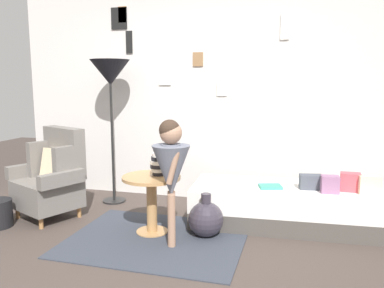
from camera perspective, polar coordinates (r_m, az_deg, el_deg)
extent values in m
plane|color=#423833|center=(3.34, -7.18, -17.01)|extent=(12.00, 12.00, 0.00)
cube|color=silver|center=(4.86, 1.46, 7.11)|extent=(4.80, 0.10, 2.60)
cube|color=olive|center=(4.82, 0.89, 12.26)|extent=(0.13, 0.02, 0.17)
cube|color=silver|center=(4.82, 0.88, 12.26)|extent=(0.10, 0.01, 0.13)
cube|color=white|center=(4.94, -3.97, 10.07)|extent=(0.15, 0.02, 0.26)
cube|color=gray|center=(4.93, -3.98, 10.07)|extent=(0.11, 0.01, 0.20)
cube|color=olive|center=(5.21, -10.09, 18.10)|extent=(0.11, 0.02, 0.20)
cube|color=slate|center=(5.21, -10.11, 18.10)|extent=(0.09, 0.01, 0.15)
cube|color=black|center=(5.23, -10.58, 17.58)|extent=(0.21, 0.02, 0.26)
cube|color=#B9B9B4|center=(5.22, -10.60, 17.58)|extent=(0.16, 0.01, 0.21)
cube|color=black|center=(5.14, -9.14, 14.46)|extent=(0.08, 0.02, 0.28)
cube|color=#A8A89F|center=(5.13, -9.16, 14.46)|extent=(0.06, 0.01, 0.21)
cube|color=white|center=(4.75, 4.40, 7.98)|extent=(0.13, 0.02, 0.16)
cube|color=gray|center=(4.74, 4.39, 7.98)|extent=(0.10, 0.01, 0.12)
cube|color=white|center=(4.70, 13.43, 16.27)|extent=(0.10, 0.02, 0.28)
cube|color=gray|center=(4.70, 13.43, 16.28)|extent=(0.08, 0.01, 0.22)
cube|color=#333842|center=(3.78, -5.21, -13.65)|extent=(1.63, 1.30, 0.01)
cylinder|color=#9E7042|center=(4.69, -24.07, -9.16)|extent=(0.04, 0.04, 0.12)
cylinder|color=#9E7042|center=(4.29, -21.17, -10.69)|extent=(0.04, 0.04, 0.12)
cylinder|color=#9E7042|center=(4.89, -19.34, -8.14)|extent=(0.04, 0.04, 0.12)
cylinder|color=#9E7042|center=(4.51, -16.13, -9.47)|extent=(0.04, 0.04, 0.12)
cube|color=slate|center=(4.53, -20.33, -6.81)|extent=(0.78, 0.76, 0.30)
cube|color=slate|center=(4.55, -18.12, -1.12)|extent=(0.60, 0.37, 0.55)
cube|color=slate|center=(4.72, -21.12, -1.95)|extent=(0.20, 0.31, 0.39)
cube|color=slate|center=(4.28, -17.70, -2.85)|extent=(0.20, 0.31, 0.39)
cube|color=slate|center=(4.75, -22.69, -3.49)|extent=(0.29, 0.50, 0.14)
cube|color=slate|center=(4.19, -18.46, -4.86)|extent=(0.29, 0.50, 0.14)
cube|color=beige|center=(4.51, -19.47, -2.78)|extent=(0.40, 0.30, 0.33)
cube|color=#4C4742|center=(4.23, 13.38, -10.16)|extent=(1.95, 0.92, 0.18)
cube|color=white|center=(4.17, 13.48, -7.56)|extent=(1.95, 0.92, 0.22)
cube|color=beige|center=(4.13, 24.41, -5.43)|extent=(0.21, 0.15, 0.18)
cube|color=#D64C56|center=(4.15, 22.10, -5.17)|extent=(0.19, 0.13, 0.18)
cube|color=gray|center=(4.02, 19.49, -5.58)|extent=(0.18, 0.14, 0.17)
cube|color=#474C56|center=(4.10, 16.96, -5.32)|extent=(0.24, 0.15, 0.15)
cylinder|color=tan|center=(3.95, -5.82, -12.61)|extent=(0.31, 0.31, 0.02)
cylinder|color=tan|center=(3.85, -5.88, -8.87)|extent=(0.10, 0.10, 0.52)
cylinder|color=tan|center=(3.78, -5.95, -4.90)|extent=(0.56, 0.56, 0.03)
cylinder|color=black|center=(3.80, -4.85, -4.28)|extent=(0.13, 0.13, 0.04)
cylinder|color=silver|center=(3.79, -4.86, -3.74)|extent=(0.15, 0.15, 0.04)
cylinder|color=black|center=(3.79, -4.87, -3.20)|extent=(0.17, 0.17, 0.04)
cylinder|color=silver|center=(3.78, -4.88, -2.65)|extent=(0.17, 0.17, 0.04)
cylinder|color=black|center=(3.77, -4.88, -2.11)|extent=(0.15, 0.15, 0.04)
cylinder|color=silver|center=(3.76, -4.89, -1.56)|extent=(0.13, 0.13, 0.04)
cylinder|color=silver|center=(3.76, -4.90, -0.83)|extent=(0.06, 0.06, 0.06)
cylinder|color=black|center=(4.98, -11.27, -8.10)|extent=(0.28, 0.28, 0.02)
cylinder|color=black|center=(4.81, -11.57, 1.34)|extent=(0.03, 0.03, 1.63)
cone|color=black|center=(4.77, -11.86, 10.18)|extent=(0.47, 0.47, 0.30)
cylinder|color=#A37A60|center=(3.53, -3.01, -11.16)|extent=(0.07, 0.07, 0.49)
cylinder|color=#A37A60|center=(3.63, -3.00, -10.61)|extent=(0.07, 0.07, 0.49)
cone|color=slate|center=(3.45, -3.07, -3.99)|extent=(0.34, 0.34, 0.46)
cylinder|color=slate|center=(3.42, -3.09, -1.48)|extent=(0.17, 0.17, 0.18)
cylinder|color=#A37A60|center=(3.32, -2.73, -3.34)|extent=(0.14, 0.09, 0.31)
cylinder|color=#A37A60|center=(3.56, -2.75, -2.52)|extent=(0.14, 0.09, 0.31)
sphere|color=#A37A60|center=(3.39, -3.11, 1.62)|extent=(0.20, 0.20, 0.20)
sphere|color=#38281E|center=(3.39, -3.29, 2.03)|extent=(0.19, 0.19, 0.19)
cube|color=teal|center=(4.06, 11.36, -6.11)|extent=(0.26, 0.22, 0.03)
sphere|color=#332D38|center=(3.79, 2.04, -10.92)|extent=(0.34, 0.34, 0.34)
cylinder|color=#332D38|center=(3.72, 2.06, -7.90)|extent=(0.09, 0.09, 0.09)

